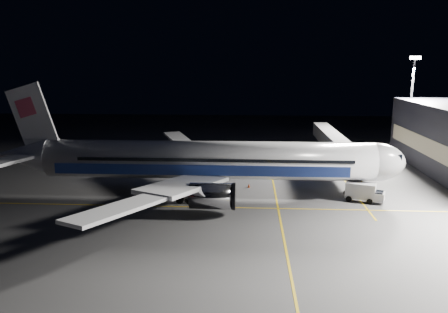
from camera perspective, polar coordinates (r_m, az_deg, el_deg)
name	(u,v)px	position (r m, az deg, el deg)	size (l,w,h in m)	color
ground	(209,194)	(65.88, -1.99, -4.94)	(200.00, 200.00, 0.00)	#4C4C4F
guide_line_main	(276,195)	(65.73, 6.76, -5.05)	(0.25, 80.00, 0.01)	gold
guide_line_cross	(205,207)	(60.20, -2.52, -6.62)	(70.00, 0.25, 0.01)	gold
guide_line_side	(343,179)	(76.90, 15.30, -2.85)	(0.25, 40.00, 0.01)	gold
airliner	(201,161)	(64.65, -2.97, -0.54)	(61.48, 54.22, 16.64)	silver
jet_bridge	(336,144)	(83.62, 14.37, 1.61)	(3.60, 34.40, 6.30)	#B2B2B7
floodlight_mast_north	(411,96)	(100.82, 23.28, 7.23)	(2.40, 0.68, 20.70)	#59595E
service_truck	(364,192)	(65.19, 17.85, -4.40)	(5.63, 3.89, 2.69)	silver
baggage_tug	(204,159)	(85.57, -2.68, -0.36)	(2.81, 2.49, 1.73)	black
safety_cone_a	(249,185)	(69.35, 3.27, -3.80)	(0.41, 0.41, 0.61)	#E74109
safety_cone_b	(220,185)	(69.50, -0.52, -3.76)	(0.38, 0.38, 0.57)	#E74109
safety_cone_c	(176,172)	(78.44, -6.24, -1.97)	(0.38, 0.38, 0.58)	#E74109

